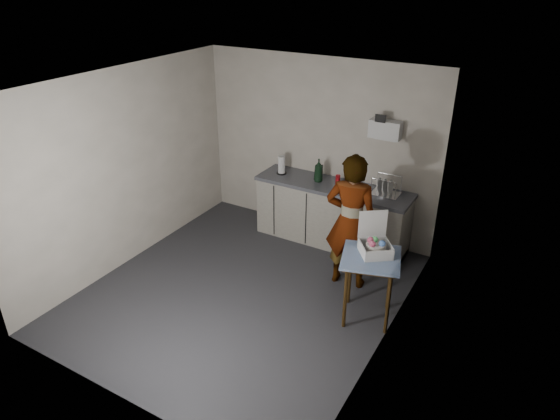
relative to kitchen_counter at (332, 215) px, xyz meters
The scene contains 15 objects.
ground 1.80m from the kitchen_counter, 103.24° to the right, with size 4.00×4.00×0.00m, color #28272C.
wall_back 1.00m from the kitchen_counter, 144.05° to the left, with size 3.60×0.02×2.60m, color #B7AE9F.
wall_right 2.36m from the kitchen_counter, 50.73° to the right, with size 0.02×4.00×2.60m, color #B7AE9F.
wall_left 2.91m from the kitchen_counter, 142.18° to the right, with size 0.02×4.00×2.60m, color #B7AE9F.
ceiling 2.78m from the kitchen_counter, 103.24° to the right, with size 3.60×4.00×0.01m, color white.
kitchen_counter is the anchor object (origin of this frame).
wall_shelf 1.47m from the kitchen_counter, 20.15° to the left, with size 0.42×0.18×0.37m.
side_table 1.80m from the kitchen_counter, 51.75° to the right, with size 0.79×0.79×0.82m.
standing_man 1.14m from the kitchen_counter, 53.61° to the right, with size 0.64×0.42×1.75m, color #B2A593.
soap_bottle 0.69m from the kitchen_counter, behind, with size 0.13×0.13×0.33m, color black.
soda_can 0.55m from the kitchen_counter, 61.10° to the left, with size 0.07×0.07×0.13m, color red.
dark_bottle 0.64m from the kitchen_counter, 166.73° to the left, with size 0.07×0.07×0.23m, color black.
paper_towel 1.04m from the kitchen_counter, behind, with size 0.15×0.15×0.27m.
dish_rack 0.92m from the kitchen_counter, ahead, with size 0.37×0.28×0.26m.
bakery_box 1.78m from the kitchen_counter, 49.82° to the right, with size 0.46×0.46×0.45m.
Camera 1 is at (2.97, -4.23, 3.72)m, focal length 32.00 mm.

